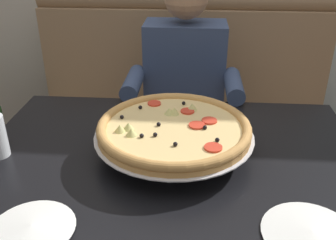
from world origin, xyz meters
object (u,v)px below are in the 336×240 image
diner_main (184,91)px  plate_near_right (31,227)px  dining_table (170,178)px  plate_near_left (311,233)px  booth_bench (181,122)px  pizza (174,129)px

diner_main → plate_near_right: (-0.34, -1.03, 0.05)m
dining_table → diner_main: diner_main is taller
plate_near_left → booth_bench: bearing=106.5°
booth_bench → plate_near_right: 1.39m
plate_near_right → booth_bench: bearing=76.0°
pizza → plate_near_left: size_ratio=2.15×
pizza → plate_near_right: pizza is taller
booth_bench → plate_near_right: bearing=-104.0°
booth_bench → plate_near_left: bearing=-73.5°
booth_bench → plate_near_right: booth_bench is taller
booth_bench → dining_table: (0.00, -0.93, 0.27)m
diner_main → pizza: bearing=-90.9°
pizza → plate_near_left: bearing=-45.0°
dining_table → diner_main: bearing=88.4°
booth_bench → plate_near_left: booth_bench is taller
diner_main → plate_near_left: (0.35, -1.00, 0.05)m
diner_main → plate_near_left: size_ratio=5.21×
dining_table → plate_near_right: size_ratio=5.93×
booth_bench → plate_near_left: size_ratio=7.01×
plate_near_left → plate_near_right: bearing=-177.2°
booth_bench → diner_main: (0.02, -0.27, 0.31)m
diner_main → booth_bench: bearing=94.1°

